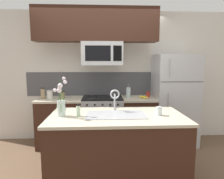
# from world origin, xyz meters

# --- Properties ---
(ground_plane) EXTENTS (10.00, 10.00, 0.00)m
(ground_plane) POSITION_xyz_m (0.00, 0.00, 0.00)
(ground_plane) COLOR brown
(rear_partition) EXTENTS (5.20, 0.10, 2.60)m
(rear_partition) POSITION_xyz_m (0.30, 1.28, 1.30)
(rear_partition) COLOR silver
(rear_partition) RESTS_ON ground
(splash_band) EXTENTS (3.06, 0.01, 0.48)m
(splash_band) POSITION_xyz_m (0.00, 1.22, 1.15)
(splash_band) COLOR #4C4C51
(splash_band) RESTS_ON rear_partition
(back_counter_left) EXTENTS (0.87, 0.65, 0.91)m
(back_counter_left) POSITION_xyz_m (-0.80, 0.90, 0.46)
(back_counter_left) COLOR #381E14
(back_counter_left) RESTS_ON ground
(back_counter_right) EXTENTS (0.66, 0.65, 0.91)m
(back_counter_right) POSITION_xyz_m (0.69, 0.90, 0.46)
(back_counter_right) COLOR #381E14
(back_counter_right) RESTS_ON ground
(stove_range) EXTENTS (0.76, 0.64, 0.93)m
(stove_range) POSITION_xyz_m (0.00, 0.90, 0.46)
(stove_range) COLOR #B7BABF
(stove_range) RESTS_ON ground
(microwave) EXTENTS (0.74, 0.40, 0.42)m
(microwave) POSITION_xyz_m (0.00, 0.88, 1.75)
(microwave) COLOR #B7BABF
(upper_cabinet_band) EXTENTS (2.22, 0.34, 0.60)m
(upper_cabinet_band) POSITION_xyz_m (-0.11, 0.85, 2.25)
(upper_cabinet_band) COLOR #381E14
(refrigerator) EXTENTS (0.79, 0.74, 1.73)m
(refrigerator) POSITION_xyz_m (1.40, 0.92, 0.87)
(refrigerator) COLOR #B7BABF
(refrigerator) RESTS_ON ground
(storage_jar_tall) EXTENTS (0.08, 0.08, 0.21)m
(storage_jar_tall) POSITION_xyz_m (-1.12, 0.89, 1.01)
(storage_jar_tall) COLOR #997F5B
(storage_jar_tall) RESTS_ON back_counter_left
(storage_jar_medium) EXTENTS (0.11, 0.11, 0.16)m
(storage_jar_medium) POSITION_xyz_m (-0.99, 0.88, 0.99)
(storage_jar_medium) COLOR silver
(storage_jar_medium) RESTS_ON back_counter_left
(storage_jar_short) EXTENTS (0.09, 0.09, 0.14)m
(storage_jar_short) POSITION_xyz_m (-0.75, 0.86, 0.98)
(storage_jar_short) COLOR #997F5B
(storage_jar_short) RESTS_ON back_counter_left
(banana_bunch) EXTENTS (0.19, 0.16, 0.08)m
(banana_bunch) POSITION_xyz_m (0.79, 0.84, 0.93)
(banana_bunch) COLOR yellow
(banana_bunch) RESTS_ON back_counter_right
(french_press) EXTENTS (0.09, 0.09, 0.27)m
(french_press) POSITION_xyz_m (0.51, 0.96, 1.01)
(french_press) COLOR silver
(french_press) RESTS_ON back_counter_right
(coffee_tin) EXTENTS (0.08, 0.08, 0.11)m
(coffee_tin) POSITION_xyz_m (0.89, 0.95, 0.97)
(coffee_tin) COLOR #B22D23
(coffee_tin) RESTS_ON back_counter_right
(island_counter) EXTENTS (1.74, 0.92, 0.91)m
(island_counter) POSITION_xyz_m (0.18, -0.35, 0.46)
(island_counter) COLOR #381E14
(island_counter) RESTS_ON ground
(kitchen_sink) EXTENTS (0.76, 0.44, 0.16)m
(kitchen_sink) POSITION_xyz_m (0.17, -0.35, 0.84)
(kitchen_sink) COLOR #ADAFB5
(kitchen_sink) RESTS_ON island_counter
(sink_faucet) EXTENTS (0.14, 0.14, 0.31)m
(sink_faucet) POSITION_xyz_m (0.17, -0.13, 1.11)
(sink_faucet) COLOR #B7BABF
(sink_faucet) RESTS_ON island_counter
(dish_soap_bottle) EXTENTS (0.06, 0.05, 0.16)m
(dish_soap_bottle) POSITION_xyz_m (-0.31, -0.38, 0.98)
(dish_soap_bottle) COLOR beige
(dish_soap_bottle) RESTS_ON island_counter
(drinking_glass) EXTENTS (0.08, 0.08, 0.11)m
(drinking_glass) POSITION_xyz_m (0.72, -0.39, 0.97)
(drinking_glass) COLOR silver
(drinking_glass) RESTS_ON island_counter
(flower_vase) EXTENTS (0.17, 0.19, 0.50)m
(flower_vase) POSITION_xyz_m (-0.53, -0.37, 1.07)
(flower_vase) COLOR silver
(flower_vase) RESTS_ON island_counter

